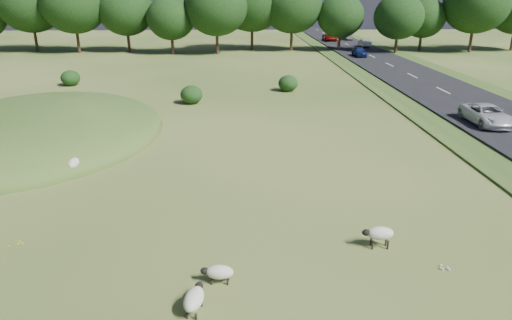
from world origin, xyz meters
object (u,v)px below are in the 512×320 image
at_px(sheep_1, 219,272).
at_px(car_0, 330,37).
at_px(sheep_0, 379,233).
at_px(car_1, 347,36).
at_px(sheep_3, 194,298).
at_px(car_2, 364,43).
at_px(car_3, 487,115).
at_px(car_4, 359,52).
at_px(sheep_2, 74,163).

xyz_separation_m(sheep_1, car_0, (17.59, 74.65, 0.52)).
bearing_deg(sheep_1, sheep_0, -156.64).
xyz_separation_m(sheep_0, sheep_1, (-5.71, -1.94, -0.19)).
height_order(sheep_0, car_1, car_1).
xyz_separation_m(sheep_3, car_2, (22.04, 65.64, 0.43)).
bearing_deg(car_1, car_2, 90.00).
height_order(car_3, car_4, same).
xyz_separation_m(sheep_2, car_3, (25.33, 7.67, 0.32)).
relative_size(car_0, car_4, 1.23).
bearing_deg(car_4, sheep_3, -108.70).
height_order(car_0, car_3, car_0).
xyz_separation_m(sheep_1, car_1, (21.39, 76.81, 0.49)).
height_order(car_0, car_1, car_0).
xyz_separation_m(sheep_2, car_2, (29.13, 54.63, 0.30)).
bearing_deg(sheep_0, sheep_2, -29.02).
bearing_deg(sheep_3, car_3, -33.45).
relative_size(sheep_1, car_3, 0.23).
bearing_deg(sheep_0, sheep_3, 28.33).
bearing_deg(car_3, sheep_1, -135.49).
relative_size(sheep_2, car_2, 0.30).
bearing_deg(car_3, sheep_3, -134.32).
distance_m(car_0, car_3, 57.35).
xyz_separation_m(sheep_0, car_3, (11.88, 15.35, 0.32)).
distance_m(sheep_3, car_2, 69.24).
bearing_deg(car_0, sheep_2, -111.28).
bearing_deg(sheep_2, sheep_1, -138.09).
xyz_separation_m(sheep_3, car_4, (18.24, 53.88, 0.45)).
relative_size(sheep_0, car_1, 0.27).
bearing_deg(sheep_3, car_0, -2.62).
relative_size(sheep_1, sheep_2, 0.93).
bearing_deg(sheep_2, car_0, -18.18).
bearing_deg(sheep_1, sheep_3, 69.50).
bearing_deg(car_4, sheep_2, -120.57).
distance_m(sheep_0, car_0, 73.67).
distance_m(sheep_2, car_4, 49.80).
relative_size(car_1, car_4, 1.13).
relative_size(car_1, car_3, 0.92).
height_order(car_2, car_3, car_3).
xyz_separation_m(sheep_0, car_0, (11.88, 72.70, 0.33)).
height_order(sheep_3, car_1, car_1).
relative_size(car_2, car_4, 1.01).
distance_m(sheep_3, car_1, 81.24).
bearing_deg(car_3, sheep_0, -127.74).
xyz_separation_m(car_1, car_4, (-3.80, -24.31, 0.03)).
height_order(sheep_1, car_0, car_0).
height_order(sheep_1, car_4, car_4).
bearing_deg(sheep_0, sheep_1, 19.51).
distance_m(sheep_0, car_3, 19.41).
xyz_separation_m(sheep_0, car_4, (11.88, 50.56, 0.32)).
relative_size(sheep_1, car_1, 0.25).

